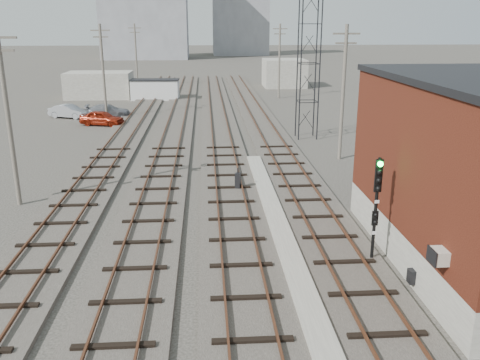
{
  "coord_description": "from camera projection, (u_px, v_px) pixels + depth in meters",
  "views": [
    {
      "loc": [
        -2.74,
        -5.64,
        9.05
      ],
      "look_at": [
        -1.22,
        16.42,
        2.2
      ],
      "focal_mm": 38.0,
      "sensor_mm": 36.0,
      "label": 1
    }
  ],
  "objects": [
    {
      "name": "utility_pole_left_a",
      "position": [
        8.0,
        113.0,
        25.06
      ],
      "size": [
        1.8,
        0.24,
        9.0
      ],
      "color": "#595147",
      "rests_on": "ground"
    },
    {
      "name": "utility_pole_left_b",
      "position": [
        103.0,
        69.0,
        48.88
      ],
      "size": [
        1.8,
        0.24,
        9.0
      ],
      "color": "#595147",
      "rests_on": "ground"
    },
    {
      "name": "switch_stand",
      "position": [
        238.0,
        181.0,
        28.37
      ],
      "size": [
        0.37,
        0.37,
        1.26
      ],
      "rotation": [
        0.0,
        0.0,
        -0.33
      ],
      "color": "black",
      "rests_on": "ground"
    },
    {
      "name": "track_mid_right",
      "position": [
        220.0,
        128.0,
        45.27
      ],
      "size": [
        3.2,
        90.0,
        0.39
      ],
      "color": "#332D28",
      "rests_on": "ground"
    },
    {
      "name": "car_grey",
      "position": [
        108.0,
        111.0,
        50.93
      ],
      "size": [
        4.48,
        1.98,
        1.28
      ],
      "primitive_type": "imported",
      "rotation": [
        0.0,
        0.0,
        1.61
      ],
      "color": "gray",
      "rests_on": "ground"
    },
    {
      "name": "lattice_tower",
      "position": [
        309.0,
        44.0,
        39.73
      ],
      "size": [
        1.6,
        1.6,
        15.0
      ],
      "color": "black",
      "rests_on": "ground"
    },
    {
      "name": "track_right",
      "position": [
        264.0,
        127.0,
        45.53
      ],
      "size": [
        3.2,
        90.0,
        0.39
      ],
      "color": "#332D28",
      "rests_on": "ground"
    },
    {
      "name": "signal_mast",
      "position": [
        376.0,
        202.0,
        19.32
      ],
      "size": [
        0.4,
        0.42,
        4.27
      ],
      "color": "gray",
      "rests_on": "ground"
    },
    {
      "name": "utility_pole_right_a",
      "position": [
        343.0,
        90.0,
        33.93
      ],
      "size": [
        1.8,
        0.24,
        9.0
      ],
      "color": "#595147",
      "rests_on": "ground"
    },
    {
      "name": "car_red",
      "position": [
        102.0,
        118.0,
        46.77
      ],
      "size": [
        4.33,
        2.66,
        1.38
      ],
      "primitive_type": "imported",
      "rotation": [
        0.0,
        0.0,
        1.29
      ],
      "color": "maroon",
      "rests_on": "ground"
    },
    {
      "name": "ground",
      "position": [
        226.0,
        97.0,
        65.42
      ],
      "size": [
        320.0,
        320.0,
        0.0
      ],
      "primitive_type": "plane",
      "color": "#282621",
      "rests_on": "ground"
    },
    {
      "name": "brick_building",
      "position": [
        479.0,
        174.0,
        19.09
      ],
      "size": [
        6.54,
        12.2,
        7.22
      ],
      "color": "gray",
      "rests_on": "ground"
    },
    {
      "name": "site_trailer",
      "position": [
        155.0,
        89.0,
        62.42
      ],
      "size": [
        6.0,
        2.81,
        2.49
      ],
      "rotation": [
        0.0,
        0.0,
        -0.04
      ],
      "color": "silver",
      "rests_on": "ground"
    },
    {
      "name": "shed_right",
      "position": [
        284.0,
        73.0,
        74.94
      ],
      "size": [
        6.0,
        6.0,
        4.0
      ],
      "primitive_type": "cube",
      "color": "gray",
      "rests_on": "ground"
    },
    {
      "name": "utility_pole_right_b",
      "position": [
        279.0,
        59.0,
        62.52
      ],
      "size": [
        1.8,
        0.24,
        9.0
      ],
      "color": "#595147",
      "rests_on": "ground"
    },
    {
      "name": "utility_pole_left_c",
      "position": [
        136.0,
        54.0,
        72.71
      ],
      "size": [
        1.8,
        0.24,
        9.0
      ],
      "color": "#595147",
      "rests_on": "ground"
    },
    {
      "name": "shed_left",
      "position": [
        99.0,
        85.0,
        63.9
      ],
      "size": [
        8.0,
        5.0,
        3.2
      ],
      "primitive_type": "cube",
      "color": "gray",
      "rests_on": "ground"
    },
    {
      "name": "track_mid_left",
      "position": [
        175.0,
        129.0,
        45.01
      ],
      "size": [
        3.2,
        90.0,
        0.39
      ],
      "color": "#332D28",
      "rests_on": "ground"
    },
    {
      "name": "car_silver",
      "position": [
        69.0,
        111.0,
        50.42
      ],
      "size": [
        4.28,
        2.8,
        1.33
      ],
      "primitive_type": "imported",
      "rotation": [
        0.0,
        0.0,
        1.19
      ],
      "color": "#9A9CA1",
      "rests_on": "ground"
    },
    {
      "name": "apartment_right",
      "position": [
        240.0,
        9.0,
        147.87
      ],
      "size": [
        16.0,
        12.0,
        26.0
      ],
      "primitive_type": "cube",
      "color": "gray",
      "rests_on": "ground"
    },
    {
      "name": "platform_curb",
      "position": [
        284.0,
        242.0,
        21.57
      ],
      "size": [
        0.9,
        28.0,
        0.26
      ],
      "primitive_type": "cube",
      "color": "gray",
      "rests_on": "ground"
    },
    {
      "name": "track_left",
      "position": [
        129.0,
        129.0,
        44.75
      ],
      "size": [
        3.2,
        90.0,
        0.39
      ],
      "color": "#332D28",
      "rests_on": "ground"
    }
  ]
}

